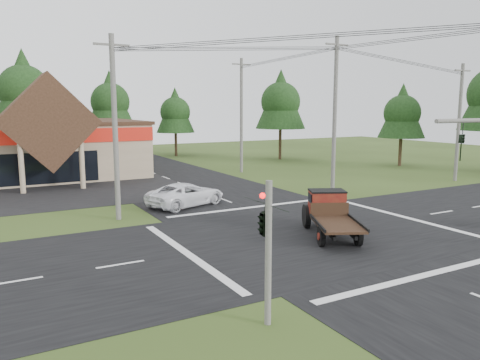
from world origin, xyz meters
TOP-DOWN VIEW (x-y plane):
  - ground at (0.00, 0.00)m, footprint 120.00×120.00m
  - road_ns at (0.00, 0.00)m, footprint 12.00×120.00m
  - road_ew at (0.00, 0.00)m, footprint 120.00×12.00m
  - traffic_signal_corner at (-7.50, -7.32)m, footprint 0.53×2.48m
  - utility_pole_nw at (-8.00, 8.00)m, footprint 2.00×0.30m
  - utility_pole_ne at (8.00, 8.00)m, footprint 2.00×0.30m
  - utility_pole_far at (22.00, 8.00)m, footprint 2.00×0.30m
  - utility_pole_n at (8.00, 22.00)m, footprint 2.00×0.30m
  - tree_row_c at (-10.00, 41.00)m, footprint 7.28×7.28m
  - tree_row_d at (0.00, 42.00)m, footprint 6.16×6.16m
  - tree_row_e at (8.00, 40.00)m, footprint 5.04×5.04m
  - tree_side_ne at (18.00, 30.00)m, footprint 6.16×6.16m
  - tree_side_e_near at (26.00, 18.00)m, footprint 5.04×5.04m
  - antique_flatbed_truck at (0.44, -0.93)m, footprint 4.20×5.76m
  - white_pickup at (-3.05, 9.67)m, footprint 6.04×4.24m

SIDE VIEW (x-z plane):
  - ground at x=0.00m, z-range 0.00..0.00m
  - road_ns at x=0.00m, z-range 0.00..0.02m
  - road_ew at x=0.00m, z-range 0.00..0.02m
  - white_pickup at x=-3.05m, z-range 0.00..1.53m
  - antique_flatbed_truck at x=0.44m, z-range 0.00..2.26m
  - traffic_signal_corner at x=-7.50m, z-range 1.32..5.72m
  - utility_pole_far at x=22.00m, z-range 0.14..10.34m
  - utility_pole_nw at x=-8.00m, z-range 0.14..10.64m
  - utility_pole_n at x=8.00m, z-range 0.14..11.34m
  - utility_pole_ne at x=8.00m, z-range 0.14..11.64m
  - tree_row_e at x=8.00m, z-range 1.49..10.58m
  - tree_side_e_near at x=26.00m, z-range 1.49..10.58m
  - tree_row_d at x=0.00m, z-range 1.82..12.93m
  - tree_side_ne at x=18.00m, z-range 1.82..12.93m
  - tree_row_c at x=-10.00m, z-range 2.16..15.29m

